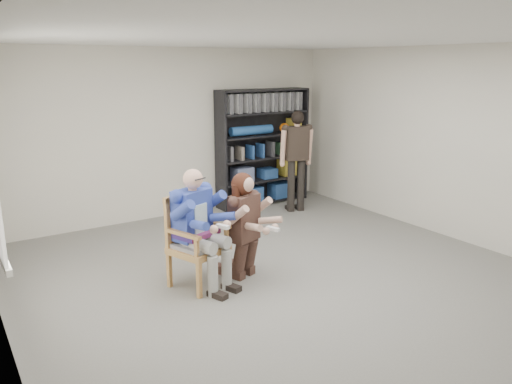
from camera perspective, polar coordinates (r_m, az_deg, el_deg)
room_shell at (r=5.49m, az=5.18°, el=2.52°), size 6.00×7.00×2.80m
floor at (r=5.94m, az=4.87°, el=-10.82°), size 6.00×7.00×0.01m
armchair at (r=5.82m, az=-6.61°, el=-5.65°), size 0.79×0.78×1.08m
seated_man at (r=5.77m, az=-6.66°, el=-4.14°), size 0.85×1.00×1.40m
kneeling_woman at (r=5.95m, az=-1.12°, el=-4.04°), size 0.80×0.99×1.29m
bookshelf at (r=9.15m, az=0.80°, el=5.12°), size 1.80×0.38×2.10m
standing_man at (r=8.70m, az=4.64°, el=3.44°), size 0.61×0.45×1.76m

